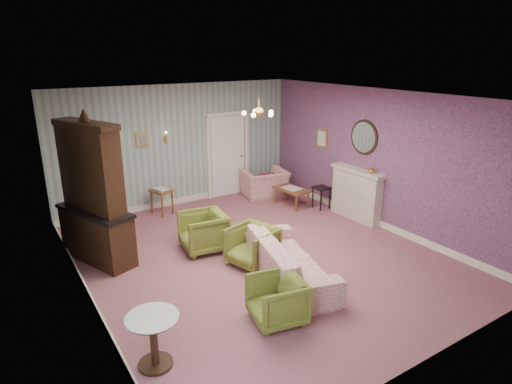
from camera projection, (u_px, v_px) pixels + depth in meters
floor at (259, 256)px, 8.04m from camera, size 7.00×7.00×0.00m
ceiling at (259, 97)px, 7.14m from camera, size 7.00×7.00×0.00m
wall_back at (179, 146)px, 10.39m from camera, size 6.00×0.00×6.00m
wall_front at (431, 257)px, 4.79m from camera, size 6.00×0.00×6.00m
wall_left at (79, 214)px, 6.05m from camera, size 0.00×7.00×7.00m
wall_right at (378, 159)px, 9.13m from camera, size 0.00×7.00×7.00m
wall_right_floral at (377, 159)px, 9.12m from camera, size 0.00×7.00×7.00m
door at (228, 154)px, 11.14m from camera, size 1.12×0.12×2.16m
olive_chair_a at (277, 298)px, 6.00m from camera, size 0.78×0.82×0.72m
olive_chair_b at (252, 244)px, 7.62m from camera, size 0.87×0.91×0.76m
olive_chair_c at (203, 230)px, 8.16m from camera, size 0.84×0.88×0.82m
sofa_chintz at (289, 253)px, 7.13m from camera, size 1.25×2.42×0.91m
wingback_chair at (264, 179)px, 11.17m from camera, size 1.20×0.90×0.95m
dresser at (92, 190)px, 7.48m from camera, size 1.08×1.70×2.67m
fireplace at (356, 194)px, 9.65m from camera, size 0.30×1.40×1.16m
mantel_vase at (372, 170)px, 9.11m from camera, size 0.15×0.15×0.15m
oval_mirror at (364, 137)px, 9.30m from camera, size 0.04×0.76×0.84m
framed_print at (322, 138)px, 10.47m from camera, size 0.04×0.34×0.42m
coffee_table at (292, 197)px, 10.56m from camera, size 0.58×0.93×0.45m
side_table_black at (321, 198)px, 10.37m from camera, size 0.37×0.37×0.54m
pedestal_table at (154, 341)px, 5.14m from camera, size 0.80×0.80×0.69m
nesting_table at (162, 201)px, 10.00m from camera, size 0.51×0.58×0.64m
gilt_mirror_back at (142, 140)px, 9.81m from camera, size 0.28×0.06×0.36m
sconce_left at (118, 143)px, 9.51m from camera, size 0.16×0.12×0.30m
sconce_right at (166, 137)px, 10.08m from camera, size 0.16×0.12×0.30m
chandelier at (259, 113)px, 7.22m from camera, size 0.56×0.56×0.36m
burgundy_cushion at (266, 180)px, 11.02m from camera, size 0.41×0.28×0.39m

